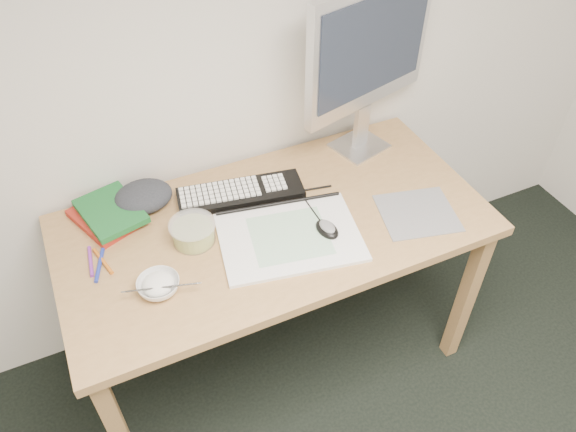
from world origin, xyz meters
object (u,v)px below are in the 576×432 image
Objects in this scene: keyboard at (241,193)px; rice_bowl at (159,286)px; sketchpad at (290,237)px; desk at (275,239)px; monitor at (369,52)px.

rice_bowl is (-0.36, -0.29, 0.01)m from keyboard.
desk is at bearing 109.00° from sketchpad.
monitor is at bearing 22.54° from rice_bowl.
keyboard is 3.46× the size of rice_bowl.
keyboard is (-0.07, 0.26, 0.01)m from sketchpad.
sketchpad is at bearing -65.08° from keyboard.
monitor is (0.44, 0.33, 0.38)m from sketchpad.
monitor is at bearing 18.62° from keyboard.
desk is 0.70m from monitor.
monitor is (0.46, 0.24, 0.47)m from desk.
rice_bowl is (-0.88, -0.36, -0.37)m from monitor.
desk is 11.29× the size of rice_bowl.
rice_bowl is at bearing -131.59° from keyboard.
rice_bowl is at bearing -163.75° from desk.
keyboard is at bearing 108.08° from desk.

